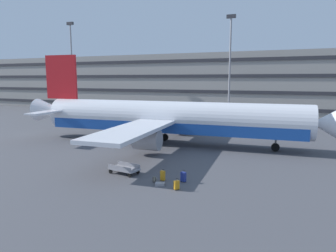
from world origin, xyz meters
TOP-DOWN VIEW (x-y plane):
  - ground_plane at (0.00, 0.00)m, footprint 600.00×600.00m
  - terminal_structure at (0.00, 43.54)m, footprint 168.83×21.80m
  - airliner at (-3.74, -0.16)m, footprint 39.07×31.50m
  - light_mast_far_left at (-41.23, 27.75)m, footprint 1.80×0.50m
  - light_mast_left at (-1.92, 27.75)m, footprint 1.80×0.50m
  - suitcase_upright at (1.46, -13.37)m, footprint 0.39×0.27m
  - suitcase_black at (3.07, -13.00)m, footprint 0.46×0.36m
  - suitcase_navy at (1.71, -14.47)m, footprint 0.83×0.70m
  - suitcase_small at (3.19, -14.82)m, footprint 0.44×0.45m
  - backpack_purple at (1.03, -13.99)m, footprint 0.36×0.27m
  - baggage_cart at (-2.33, -12.95)m, footprint 3.37×1.69m

SIDE VIEW (x-z plane):
  - ground_plane at x=0.00m, z-range 0.00..0.00m
  - suitcase_navy at x=1.71m, z-range 0.00..0.22m
  - backpack_purple at x=1.03m, z-range -0.03..0.52m
  - suitcase_small at x=3.19m, z-range -0.07..0.81m
  - baggage_cart at x=-2.33m, z-range 0.02..0.84m
  - suitcase_black at x=3.07m, z-range -0.04..0.90m
  - suitcase_upright at x=1.46m, z-range -0.03..0.89m
  - airliner at x=-3.74m, z-range -2.44..8.75m
  - terminal_structure at x=0.00m, z-range 0.00..13.80m
  - light_mast_left at x=-1.92m, z-range 1.67..22.11m
  - light_mast_far_left at x=-41.23m, z-range 1.69..23.38m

